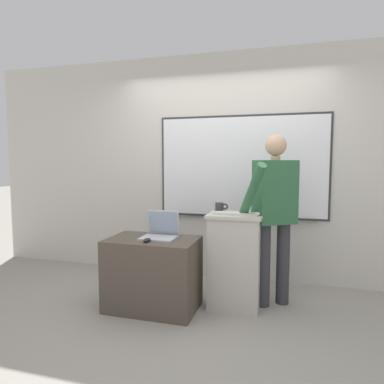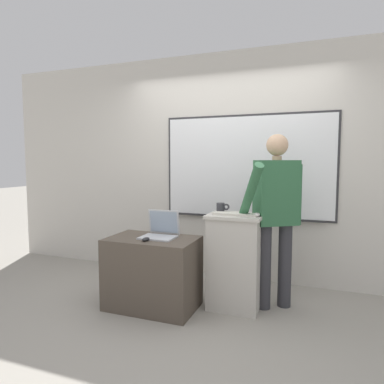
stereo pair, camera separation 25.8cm
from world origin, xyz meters
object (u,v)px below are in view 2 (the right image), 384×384
Objects in this scene: lectern_podium at (235,261)px; computer_mouse_by_keyboard at (257,215)px; wireless_keyboard at (235,214)px; computer_mouse_by_laptop at (146,239)px; side_desk at (153,273)px; person_presenter at (276,209)px; coffee_mug at (221,207)px; laptop at (161,230)px.

computer_mouse_by_keyboard is (0.21, -0.06, 0.48)m from lectern_podium.
wireless_keyboard is 0.20m from computer_mouse_by_keyboard.
computer_mouse_by_keyboard reaches higher than computer_mouse_by_laptop.
person_presenter is at bearing 20.06° from side_desk.
computer_mouse_by_laptop is 0.84m from coffee_mug.
laptop reaches higher than side_desk.
laptop reaches higher than wireless_keyboard.
wireless_keyboard reaches higher than computer_mouse_by_laptop.
person_presenter is 5.08× the size of laptop.
person_presenter reaches higher than side_desk.
coffee_mug reaches higher than computer_mouse_by_keyboard.
coffee_mug is (0.52, 0.35, 0.21)m from laptop.
computer_mouse_by_keyboard is at bearing -15.93° from lectern_podium.
computer_mouse_by_keyboard is 0.45m from coffee_mug.
person_presenter is 12.50× the size of coffee_mug.
wireless_keyboard reaches higher than lectern_podium.
computer_mouse_by_laptop is (-0.76, -0.42, 0.24)m from lectern_podium.
laptop reaches higher than lectern_podium.
person_presenter is 1.27m from computer_mouse_by_laptop.
side_desk is 2.07× the size of wireless_keyboard.
laptop is (0.06, 0.07, 0.42)m from side_desk.
computer_mouse_by_keyboard reaches higher than side_desk.
computer_mouse_by_keyboard is at bearing 12.69° from side_desk.
side_desk is at bearing 167.70° from person_presenter.
computer_mouse_by_keyboard is 0.74× the size of coffee_mug.
lectern_podium is 0.47m from wireless_keyboard.
coffee_mug reaches higher than lectern_podium.
computer_mouse_by_laptop is 1.06m from computer_mouse_by_keyboard.
computer_mouse_by_laptop is 0.74× the size of coffee_mug.
laptop is 0.66m from coffee_mug.
person_presenter reaches higher than laptop.
lectern_podium is 0.55× the size of person_presenter.
computer_mouse_by_laptop is at bearing -154.50° from wireless_keyboard.
lectern_podium is 2.78× the size of laptop.
wireless_keyboard is (-0.35, -0.18, -0.04)m from person_presenter.
person_presenter reaches higher than lectern_podium.
lectern_podium is 0.53m from computer_mouse_by_keyboard.
laptop is 0.94m from computer_mouse_by_keyboard.
laptop is at bearing 75.87° from computer_mouse_by_laptop.
laptop is at bearing 52.31° from side_desk.
wireless_keyboard is (0.01, -0.05, 0.47)m from lectern_podium.
person_presenter is at bearing 26.13° from computer_mouse_by_laptop.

